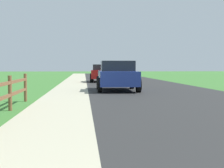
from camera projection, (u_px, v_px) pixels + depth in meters
ground_plane at (87, 84)px, 24.97m from camera, size 120.00×120.00×0.00m
road_asphalt at (130, 82)px, 27.25m from camera, size 7.00×66.00×0.01m
curb_concrete at (49, 83)px, 26.71m from camera, size 6.00×66.00×0.01m
grass_verge at (29, 83)px, 26.59m from camera, size 5.00×66.00×0.00m
parked_suv_blue at (117, 75)px, 17.98m from camera, size 2.22×4.45×1.58m
parked_car_red at (103, 73)px, 28.08m from camera, size 2.26×4.36×1.44m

